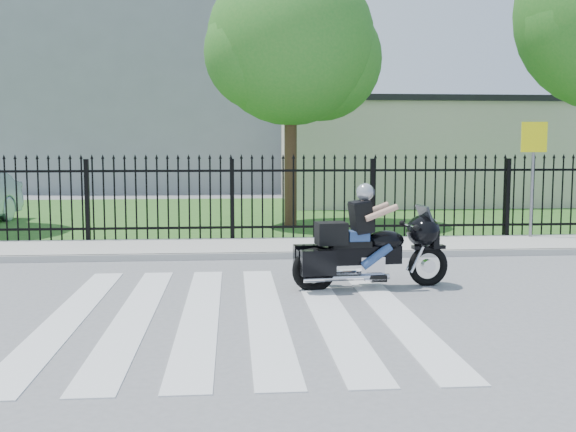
{
  "coord_description": "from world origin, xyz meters",
  "views": [
    {
      "loc": [
        0.0,
        -8.21,
        2.08
      ],
      "look_at": [
        0.85,
        2.03,
        1.0
      ],
      "focal_mm": 42.0,
      "sensor_mm": 36.0,
      "label": 1
    }
  ],
  "objects": [
    {
      "name": "grass_strip",
      "position": [
        0.0,
        12.0,
        0.01
      ],
      "size": [
        40.0,
        12.0,
        0.02
      ],
      "primitive_type": "cube",
      "color": "#28541C",
      "rests_on": "ground"
    },
    {
      "name": "curb",
      "position": [
        0.0,
        4.0,
        0.06
      ],
      "size": [
        40.0,
        0.12,
        0.12
      ],
      "primitive_type": "cube",
      "color": "#ADAAA3",
      "rests_on": "ground"
    },
    {
      "name": "sidewalk",
      "position": [
        0.0,
        5.0,
        0.06
      ],
      "size": [
        40.0,
        2.0,
        0.12
      ],
      "primitive_type": "cube",
      "color": "#ADAAA3",
      "rests_on": "ground"
    },
    {
      "name": "building_tall",
      "position": [
        -3.0,
        26.0,
        6.0
      ],
      "size": [
        15.0,
        10.0,
        12.0
      ],
      "primitive_type": "cube",
      "color": "gray",
      "rests_on": "ground"
    },
    {
      "name": "iron_fence",
      "position": [
        0.0,
        6.0,
        0.9
      ],
      "size": [
        26.0,
        0.04,
        1.8
      ],
      "color": "black",
      "rests_on": "ground"
    },
    {
      "name": "traffic_sign",
      "position": [
        6.41,
        5.69,
        1.88
      ],
      "size": [
        0.53,
        0.13,
        2.46
      ],
      "rotation": [
        0.0,
        0.0,
        -0.16
      ],
      "color": "gray",
      "rests_on": "sidewalk"
    },
    {
      "name": "building_low_roof",
      "position": [
        7.0,
        16.0,
        3.6
      ],
      "size": [
        10.2,
        6.2,
        0.2
      ],
      "primitive_type": "cube",
      "color": "black",
      "rests_on": "building_low"
    },
    {
      "name": "building_low",
      "position": [
        7.0,
        16.0,
        1.75
      ],
      "size": [
        10.0,
        6.0,
        3.5
      ],
      "primitive_type": "cube",
      "color": "beige",
      "rests_on": "ground"
    },
    {
      "name": "motorcycle_rider",
      "position": [
        1.96,
        1.36,
        0.64
      ],
      "size": [
        2.37,
        0.89,
        1.57
      ],
      "rotation": [
        0.0,
        0.0,
        0.1
      ],
      "color": "black",
      "rests_on": "ground"
    },
    {
      "name": "ground",
      "position": [
        0.0,
        0.0,
        0.0
      ],
      "size": [
        120.0,
        120.0,
        0.0
      ],
      "primitive_type": "plane",
      "color": "slate",
      "rests_on": "ground"
    },
    {
      "name": "crosswalk",
      "position": [
        0.0,
        0.0,
        0.01
      ],
      "size": [
        5.0,
        5.5,
        0.01
      ],
      "primitive_type": null,
      "color": "silver",
      "rests_on": "ground"
    },
    {
      "name": "tree_mid",
      "position": [
        1.5,
        9.0,
        4.67
      ],
      "size": [
        4.2,
        4.2,
        6.78
      ],
      "color": "#382316",
      "rests_on": "ground"
    }
  ]
}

